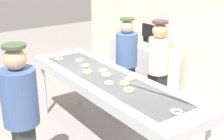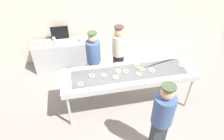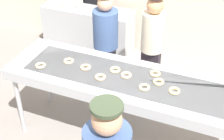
{
  "view_description": "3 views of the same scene",
  "coord_description": "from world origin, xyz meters",
  "px_view_note": "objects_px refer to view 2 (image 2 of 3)",
  "views": [
    {
      "loc": [
        3.05,
        -2.12,
        2.44
      ],
      "look_at": [
        -0.08,
        0.12,
        1.06
      ],
      "focal_mm": 49.49,
      "sensor_mm": 36.0,
      "label": 1
    },
    {
      "loc": [
        -1.04,
        -3.27,
        3.78
      ],
      "look_at": [
        -0.35,
        0.16,
        1.0
      ],
      "focal_mm": 32.94,
      "sensor_mm": 36.0,
      "label": 2
    },
    {
      "loc": [
        0.89,
        -2.75,
        3.1
      ],
      "look_at": [
        -0.3,
        0.16,
        0.94
      ],
      "focal_mm": 51.81,
      "sensor_mm": 36.0,
      "label": 3
    }
  ],
  "objects_px": {
    "paper_cup_1": "(81,40)",
    "worker_assistant": "(94,58)",
    "plain_donut_7": "(152,70)",
    "menu_display": "(60,33)",
    "plain_donut_9": "(116,77)",
    "plain_donut_8": "(92,76)",
    "plain_donut_4": "(118,71)",
    "plain_donut_10": "(126,72)",
    "worker_baker": "(118,53)",
    "paper_cup_3": "(37,43)",
    "paper_cup_4": "(54,39)",
    "plain_donut_1": "(137,66)",
    "plain_donut_3": "(80,84)",
    "customer_waiting": "(162,117)",
    "plain_donut_0": "(181,65)",
    "paper_cup_2": "(47,44)",
    "plain_donut_5": "(103,75)",
    "paper_cup_0": "(55,42)",
    "fryer_conveyor": "(129,75)",
    "plain_donut_2": "(142,69)",
    "prep_counter": "(63,55)",
    "plain_donut_6": "(139,74)"
  },
  "relations": [
    {
      "from": "plain_donut_8",
      "to": "plain_donut_4",
      "type": "bearing_deg",
      "value": 3.53
    },
    {
      "from": "plain_donut_7",
      "to": "paper_cup_0",
      "type": "distance_m",
      "value": 2.78
    },
    {
      "from": "plain_donut_7",
      "to": "paper_cup_4",
      "type": "xyz_separation_m",
      "value": [
        -2.12,
        2.01,
        -0.12
      ]
    },
    {
      "from": "plain_donut_1",
      "to": "plain_donut_4",
      "type": "bearing_deg",
      "value": -166.55
    },
    {
      "from": "plain_donut_1",
      "to": "prep_counter",
      "type": "xyz_separation_m",
      "value": [
        -1.67,
        1.67,
        -0.59
      ]
    },
    {
      "from": "fryer_conveyor",
      "to": "paper_cup_1",
      "type": "bearing_deg",
      "value": 117.18
    },
    {
      "from": "customer_waiting",
      "to": "paper_cup_4",
      "type": "height_order",
      "value": "customer_waiting"
    },
    {
      "from": "plain_donut_9",
      "to": "paper_cup_0",
      "type": "xyz_separation_m",
      "value": [
        -1.27,
        1.91,
        -0.12
      ]
    },
    {
      "from": "plain_donut_0",
      "to": "plain_donut_3",
      "type": "distance_m",
      "value": 2.26
    },
    {
      "from": "plain_donut_9",
      "to": "plain_donut_5",
      "type": "bearing_deg",
      "value": 154.63
    },
    {
      "from": "worker_assistant",
      "to": "paper_cup_0",
      "type": "bearing_deg",
      "value": -63.26
    },
    {
      "from": "plain_donut_8",
      "to": "customer_waiting",
      "type": "relative_size",
      "value": 0.07
    },
    {
      "from": "plain_donut_1",
      "to": "paper_cup_3",
      "type": "height_order",
      "value": "plain_donut_1"
    },
    {
      "from": "menu_display",
      "to": "paper_cup_0",
      "type": "bearing_deg",
      "value": -117.64
    },
    {
      "from": "plain_donut_3",
      "to": "customer_waiting",
      "type": "relative_size",
      "value": 0.07
    },
    {
      "from": "plain_donut_4",
      "to": "paper_cup_4",
      "type": "distance_m",
      "value": 2.36
    },
    {
      "from": "plain_donut_2",
      "to": "worker_baker",
      "type": "height_order",
      "value": "worker_baker"
    },
    {
      "from": "plain_donut_8",
      "to": "paper_cup_0",
      "type": "height_order",
      "value": "plain_donut_8"
    },
    {
      "from": "paper_cup_0",
      "to": "paper_cup_4",
      "type": "xyz_separation_m",
      "value": [
        -0.04,
        0.17,
        0.0
      ]
    },
    {
      "from": "worker_baker",
      "to": "paper_cup_0",
      "type": "height_order",
      "value": "worker_baker"
    },
    {
      "from": "plain_donut_3",
      "to": "customer_waiting",
      "type": "bearing_deg",
      "value": -39.46
    },
    {
      "from": "plain_donut_1",
      "to": "paper_cup_1",
      "type": "bearing_deg",
      "value": 125.3
    },
    {
      "from": "worker_baker",
      "to": "plain_donut_9",
      "type": "bearing_deg",
      "value": 76.94
    },
    {
      "from": "plain_donut_4",
      "to": "prep_counter",
      "type": "bearing_deg",
      "value": 124.58
    },
    {
      "from": "plain_donut_0",
      "to": "paper_cup_2",
      "type": "bearing_deg",
      "value": 150.35
    },
    {
      "from": "plain_donut_7",
      "to": "menu_display",
      "type": "xyz_separation_m",
      "value": [
        -1.94,
        2.1,
        0.02
      ]
    },
    {
      "from": "plain_donut_0",
      "to": "plain_donut_9",
      "type": "height_order",
      "value": "same"
    },
    {
      "from": "plain_donut_2",
      "to": "paper_cup_1",
      "type": "height_order",
      "value": "plain_donut_2"
    },
    {
      "from": "plain_donut_5",
      "to": "paper_cup_3",
      "type": "bearing_deg",
      "value": 129.77
    },
    {
      "from": "fryer_conveyor",
      "to": "paper_cup_4",
      "type": "xyz_separation_m",
      "value": [
        -1.63,
        1.96,
        -0.03
      ]
    },
    {
      "from": "paper_cup_3",
      "to": "plain_donut_5",
      "type": "bearing_deg",
      "value": -50.23
    },
    {
      "from": "plain_donut_6",
      "to": "plain_donut_8",
      "type": "height_order",
      "value": "same"
    },
    {
      "from": "plain_donut_4",
      "to": "plain_donut_10",
      "type": "height_order",
      "value": "same"
    },
    {
      "from": "plain_donut_8",
      "to": "paper_cup_4",
      "type": "distance_m",
      "value": 2.1
    },
    {
      "from": "plain_donut_4",
      "to": "plain_donut_10",
      "type": "relative_size",
      "value": 1.0
    },
    {
      "from": "worker_baker",
      "to": "customer_waiting",
      "type": "relative_size",
      "value": 0.97
    },
    {
      "from": "plain_donut_8",
      "to": "menu_display",
      "type": "xyz_separation_m",
      "value": [
        -0.64,
        2.02,
        0.02
      ]
    },
    {
      "from": "worker_baker",
      "to": "worker_assistant",
      "type": "xyz_separation_m",
      "value": [
        -0.64,
        -0.09,
        -0.0
      ]
    },
    {
      "from": "plain_donut_9",
      "to": "menu_display",
      "type": "distance_m",
      "value": 2.45
    },
    {
      "from": "paper_cup_1",
      "to": "worker_assistant",
      "type": "bearing_deg",
      "value": -75.71
    },
    {
      "from": "plain_donut_8",
      "to": "plain_donut_9",
      "type": "relative_size",
      "value": 1.0
    },
    {
      "from": "plain_donut_10",
      "to": "plain_donut_6",
      "type": "bearing_deg",
      "value": -28.1
    },
    {
      "from": "plain_donut_0",
      "to": "paper_cup_0",
      "type": "height_order",
      "value": "plain_donut_0"
    },
    {
      "from": "plain_donut_9",
      "to": "plain_donut_10",
      "type": "xyz_separation_m",
      "value": [
        0.25,
        0.14,
        0.0
      ]
    },
    {
      "from": "paper_cup_1",
      "to": "paper_cup_3",
      "type": "bearing_deg",
      "value": 176.91
    },
    {
      "from": "paper_cup_0",
      "to": "menu_display",
      "type": "xyz_separation_m",
      "value": [
        0.14,
        0.26,
        0.13
      ]
    },
    {
      "from": "plain_donut_3",
      "to": "paper_cup_4",
      "type": "distance_m",
      "value": 2.21
    },
    {
      "from": "fryer_conveyor",
      "to": "paper_cup_4",
      "type": "bearing_deg",
      "value": 129.74
    },
    {
      "from": "plain_donut_1",
      "to": "paper_cup_4",
      "type": "distance_m",
      "value": 2.57
    },
    {
      "from": "worker_assistant",
      "to": "worker_baker",
      "type": "bearing_deg",
      "value": 170.89
    }
  ]
}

